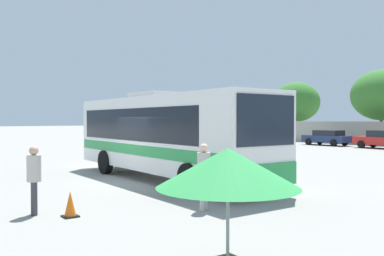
{
  "coord_description": "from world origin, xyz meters",
  "views": [
    {
      "loc": [
        13.93,
        -7.98,
        2.39
      ],
      "look_at": [
        -0.39,
        3.24,
        2.03
      ],
      "focal_mm": 38.4,
      "sensor_mm": 36.0,
      "label": 1
    }
  ],
  "objects_px": {
    "parked_car_second_red": "(384,139)",
    "roadside_tree_midleft": "(382,95)",
    "attendant_by_bus_door": "(204,173)",
    "roadside_tree_left": "(296,102)",
    "coach_bus_white_green": "(163,132)",
    "passenger_waiting_on_apron": "(34,176)",
    "traffic_cone_on_apron": "(70,205)",
    "parked_car_leftmost_dark_blue": "(327,137)",
    "vendor_umbrella_near_gate_green": "(228,171)"
  },
  "relations": [
    {
      "from": "parked_car_second_red",
      "to": "roadside_tree_midleft",
      "type": "xyz_separation_m",
      "value": [
        -3.7,
        6.83,
        4.09
      ]
    },
    {
      "from": "attendant_by_bus_door",
      "to": "roadside_tree_left",
      "type": "relative_size",
      "value": 0.25
    },
    {
      "from": "coach_bus_white_green",
      "to": "attendant_by_bus_door",
      "type": "relative_size",
      "value": 6.4
    },
    {
      "from": "passenger_waiting_on_apron",
      "to": "traffic_cone_on_apron",
      "type": "height_order",
      "value": "passenger_waiting_on_apron"
    },
    {
      "from": "attendant_by_bus_door",
      "to": "roadside_tree_midleft",
      "type": "bearing_deg",
      "value": 110.27
    },
    {
      "from": "passenger_waiting_on_apron",
      "to": "parked_car_second_red",
      "type": "bearing_deg",
      "value": 101.97
    },
    {
      "from": "attendant_by_bus_door",
      "to": "traffic_cone_on_apron",
      "type": "xyz_separation_m",
      "value": [
        -1.43,
        -3.08,
        -0.69
      ]
    },
    {
      "from": "parked_car_leftmost_dark_blue",
      "to": "parked_car_second_red",
      "type": "relative_size",
      "value": 0.96
    },
    {
      "from": "coach_bus_white_green",
      "to": "traffic_cone_on_apron",
      "type": "height_order",
      "value": "coach_bus_white_green"
    },
    {
      "from": "coach_bus_white_green",
      "to": "vendor_umbrella_near_gate_green",
      "type": "xyz_separation_m",
      "value": [
        9.33,
        -5.19,
        -0.23
      ]
    },
    {
      "from": "parked_car_leftmost_dark_blue",
      "to": "coach_bus_white_green",
      "type": "bearing_deg",
      "value": -70.19
    },
    {
      "from": "vendor_umbrella_near_gate_green",
      "to": "roadside_tree_midleft",
      "type": "distance_m",
      "value": 39.92
    },
    {
      "from": "roadside_tree_left",
      "to": "traffic_cone_on_apron",
      "type": "height_order",
      "value": "roadside_tree_left"
    },
    {
      "from": "attendant_by_bus_door",
      "to": "roadside_tree_left",
      "type": "bearing_deg",
      "value": 124.5
    },
    {
      "from": "roadside_tree_midleft",
      "to": "traffic_cone_on_apron",
      "type": "xyz_separation_m",
      "value": [
        10.91,
        -36.51,
        -4.58
      ]
    },
    {
      "from": "passenger_waiting_on_apron",
      "to": "roadside_tree_midleft",
      "type": "relative_size",
      "value": 0.23
    },
    {
      "from": "coach_bus_white_green",
      "to": "vendor_umbrella_near_gate_green",
      "type": "bearing_deg",
      "value": -29.09
    },
    {
      "from": "vendor_umbrella_near_gate_green",
      "to": "roadside_tree_left",
      "type": "distance_m",
      "value": 47.37
    },
    {
      "from": "roadside_tree_left",
      "to": "traffic_cone_on_apron",
      "type": "distance_m",
      "value": 44.68
    },
    {
      "from": "roadside_tree_midleft",
      "to": "passenger_waiting_on_apron",
      "type": "bearing_deg",
      "value": -74.74
    },
    {
      "from": "parked_car_second_red",
      "to": "traffic_cone_on_apron",
      "type": "xyz_separation_m",
      "value": [
        7.21,
        -29.68,
        -0.49
      ]
    },
    {
      "from": "parked_car_second_red",
      "to": "traffic_cone_on_apron",
      "type": "distance_m",
      "value": 30.55
    },
    {
      "from": "roadside_tree_left",
      "to": "attendant_by_bus_door",
      "type": "bearing_deg",
      "value": -55.5
    },
    {
      "from": "passenger_waiting_on_apron",
      "to": "traffic_cone_on_apron",
      "type": "distance_m",
      "value": 1.21
    },
    {
      "from": "parked_car_leftmost_dark_blue",
      "to": "traffic_cone_on_apron",
      "type": "relative_size",
      "value": 6.96
    },
    {
      "from": "roadside_tree_left",
      "to": "traffic_cone_on_apron",
      "type": "relative_size",
      "value": 11.14
    },
    {
      "from": "roadside_tree_left",
      "to": "roadside_tree_midleft",
      "type": "xyz_separation_m",
      "value": [
        11.81,
        -1.71,
        0.25
      ]
    },
    {
      "from": "vendor_umbrella_near_gate_green",
      "to": "roadside_tree_left",
      "type": "bearing_deg",
      "value": 126.52
    },
    {
      "from": "traffic_cone_on_apron",
      "to": "passenger_waiting_on_apron",
      "type": "bearing_deg",
      "value": -141.38
    },
    {
      "from": "vendor_umbrella_near_gate_green",
      "to": "parked_car_leftmost_dark_blue",
      "type": "distance_m",
      "value": 34.83
    },
    {
      "from": "roadside_tree_midleft",
      "to": "parked_car_leftmost_dark_blue",
      "type": "bearing_deg",
      "value": -105.57
    },
    {
      "from": "passenger_waiting_on_apron",
      "to": "parked_car_leftmost_dark_blue",
      "type": "xyz_separation_m",
      "value": [
        -11.96,
        30.56,
        -0.22
      ]
    },
    {
      "from": "coach_bus_white_green",
      "to": "parked_car_second_red",
      "type": "distance_m",
      "value": 24.51
    },
    {
      "from": "passenger_waiting_on_apron",
      "to": "traffic_cone_on_apron",
      "type": "relative_size",
      "value": 2.71
    },
    {
      "from": "roadside_tree_midleft",
      "to": "parked_car_second_red",
      "type": "bearing_deg",
      "value": -61.54
    },
    {
      "from": "vendor_umbrella_near_gate_green",
      "to": "roadside_tree_midleft",
      "type": "xyz_separation_m",
      "value": [
        -16.32,
        36.29,
        3.23
      ]
    },
    {
      "from": "parked_car_second_red",
      "to": "roadside_tree_left",
      "type": "xyz_separation_m",
      "value": [
        -15.51,
        8.55,
        3.84
      ]
    },
    {
      "from": "parked_car_leftmost_dark_blue",
      "to": "roadside_tree_left",
      "type": "relative_size",
      "value": 0.62
    },
    {
      "from": "traffic_cone_on_apron",
      "to": "vendor_umbrella_near_gate_green",
      "type": "bearing_deg",
      "value": 2.43
    },
    {
      "from": "passenger_waiting_on_apron",
      "to": "roadside_tree_left",
      "type": "height_order",
      "value": "roadside_tree_left"
    },
    {
      "from": "traffic_cone_on_apron",
      "to": "roadside_tree_midleft",
      "type": "bearing_deg",
      "value": 106.64
    },
    {
      "from": "passenger_waiting_on_apron",
      "to": "vendor_umbrella_near_gate_green",
      "type": "distance_m",
      "value": 6.29
    },
    {
      "from": "attendant_by_bus_door",
      "to": "traffic_cone_on_apron",
      "type": "height_order",
      "value": "attendant_by_bus_door"
    },
    {
      "from": "passenger_waiting_on_apron",
      "to": "traffic_cone_on_apron",
      "type": "xyz_separation_m",
      "value": [
        0.78,
        0.63,
        -0.67
      ]
    },
    {
      "from": "roadside_tree_left",
      "to": "roadside_tree_midleft",
      "type": "relative_size",
      "value": 0.96
    },
    {
      "from": "attendant_by_bus_door",
      "to": "roadside_tree_midleft",
      "type": "height_order",
      "value": "roadside_tree_midleft"
    },
    {
      "from": "coach_bus_white_green",
      "to": "passenger_waiting_on_apron",
      "type": "bearing_deg",
      "value": -62.6
    },
    {
      "from": "vendor_umbrella_near_gate_green",
      "to": "traffic_cone_on_apron",
      "type": "xyz_separation_m",
      "value": [
        -5.41,
        -0.23,
        -1.35
      ]
    },
    {
      "from": "traffic_cone_on_apron",
      "to": "parked_car_second_red",
      "type": "bearing_deg",
      "value": 103.65
    },
    {
      "from": "passenger_waiting_on_apron",
      "to": "vendor_umbrella_near_gate_green",
      "type": "xyz_separation_m",
      "value": [
        6.19,
        0.86,
        0.68
      ]
    }
  ]
}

